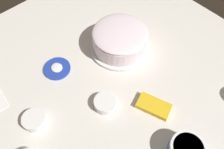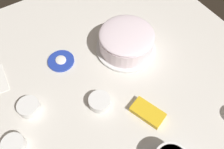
{
  "view_description": "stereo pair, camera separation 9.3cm",
  "coord_description": "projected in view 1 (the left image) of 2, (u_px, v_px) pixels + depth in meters",
  "views": [
    {
      "loc": [
        0.33,
        -0.28,
        0.86
      ],
      "look_at": [
        -0.06,
        0.08,
        0.04
      ],
      "focal_mm": 36.6,
      "sensor_mm": 36.0,
      "label": 1
    },
    {
      "loc": [
        0.39,
        -0.2,
        0.86
      ],
      "look_at": [
        -0.06,
        0.08,
        0.04
      ],
      "focal_mm": 36.6,
      "sensor_mm": 36.0,
      "label": 2
    }
  ],
  "objects": [
    {
      "name": "ground_plane",
      "position": [
        107.0,
        98.0,
        0.96
      ],
      "size": [
        1.54,
        1.54,
        0.0
      ],
      "primitive_type": "plane",
      "color": "silver"
    },
    {
      "name": "frosted_cake",
      "position": [
        120.0,
        40.0,
        1.06
      ],
      "size": [
        0.28,
        0.28,
        0.12
      ],
      "color": "white",
      "rests_on": "ground_plane"
    },
    {
      "name": "frosting_tub_lid",
      "position": [
        57.0,
        68.0,
        1.03
      ],
      "size": [
        0.12,
        0.12,
        0.02
      ],
      "color": "#233DAD",
      "rests_on": "ground_plane"
    },
    {
      "name": "sprinkle_bowl_pink",
      "position": [
        105.0,
        103.0,
        0.92
      ],
      "size": [
        0.09,
        0.09,
        0.04
      ],
      "color": "white",
      "rests_on": "ground_plane"
    },
    {
      "name": "sprinkle_bowl_green",
      "position": [
        34.0,
        120.0,
        0.88
      ],
      "size": [
        0.09,
        0.09,
        0.04
      ],
      "color": "white",
      "rests_on": "ground_plane"
    },
    {
      "name": "candy_box_lower",
      "position": [
        154.0,
        106.0,
        0.93
      ],
      "size": [
        0.15,
        0.11,
        0.02
      ],
      "primitive_type": "cube",
      "rotation": [
        0.0,
        0.0,
        0.35
      ],
      "color": "yellow",
      "rests_on": "ground_plane"
    }
  ]
}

